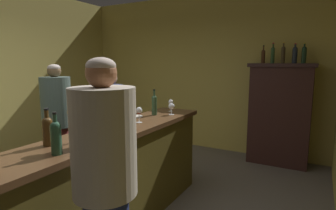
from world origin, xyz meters
TOP-DOWN VIEW (x-y plane):
  - wall_back at (0.00, 3.09)m, footprint 4.96×0.12m
  - bar_counter at (0.46, -0.11)m, footprint 0.54×2.99m
  - display_cabinet at (1.61, 2.77)m, footprint 1.01×0.45m
  - wine_bottle_rose at (0.40, 0.83)m, footprint 0.06×0.06m
  - wine_bottle_chardonnay at (0.60, 0.04)m, footprint 0.07×0.07m
  - wine_bottle_pinot at (0.52, -0.27)m, footprint 0.07×0.07m
  - wine_bottle_syrah at (0.58, -0.76)m, footprint 0.08×0.08m
  - wine_bottle_riesling at (0.35, -0.65)m, footprint 0.08×0.08m
  - wine_glass_front at (0.57, 0.95)m, footprint 0.08×0.08m
  - wine_glass_mid at (0.30, -0.08)m, footprint 0.06×0.06m
  - wine_glass_rear at (0.46, 1.15)m, footprint 0.07×0.07m
  - wine_glass_spare at (0.49, 0.38)m, footprint 0.07×0.07m
  - flower_arrangement at (0.60, -0.56)m, footprint 0.15×0.15m
  - cheese_plate at (0.27, 0.61)m, footprint 0.16×0.16m
  - display_bottle_left at (1.30, 2.77)m, footprint 0.06×0.06m
  - display_bottle_midleft at (1.45, 2.77)m, footprint 0.06×0.06m
  - display_bottle_center at (1.61, 2.77)m, footprint 0.06×0.06m
  - display_bottle_midright at (1.78, 2.77)m, footprint 0.08×0.08m
  - display_bottle_right at (1.91, 2.77)m, footprint 0.07×0.07m
  - patron_tall at (-0.87, 0.41)m, footprint 0.39×0.39m
  - patron_in_grey at (-0.21, 0.72)m, footprint 0.32×0.32m
  - bartender at (1.05, -0.79)m, footprint 0.39×0.39m

SIDE VIEW (x-z plane):
  - bar_counter at x=0.46m, z-range 0.00..1.05m
  - display_cabinet at x=1.61m, z-range 0.03..1.71m
  - patron_in_grey at x=-0.21m, z-range 0.09..1.67m
  - patron_tall at x=-0.87m, z-range 0.07..1.73m
  - bartender at x=1.05m, z-range 0.08..1.79m
  - cheese_plate at x=0.27m, z-range 1.04..1.05m
  - wine_glass_front at x=0.57m, z-range 1.07..1.22m
  - wine_glass_mid at x=0.30m, z-range 1.08..1.23m
  - wine_glass_rear at x=0.46m, z-range 1.08..1.24m
  - wine_glass_spare at x=0.49m, z-range 1.08..1.25m
  - wine_bottle_riesling at x=0.35m, z-range 1.02..1.32m
  - wine_bottle_syrah at x=0.58m, z-range 1.02..1.33m
  - wine_bottle_pinot at x=0.52m, z-range 1.02..1.33m
  - wine_bottle_rose at x=0.40m, z-range 1.02..1.34m
  - wine_bottle_chardonnay at x=0.60m, z-range 1.02..1.35m
  - flower_arrangement at x=0.60m, z-range 1.06..1.43m
  - wall_back at x=0.00m, z-range 0.00..2.96m
  - display_bottle_left at x=1.30m, z-range 1.65..1.94m
  - display_bottle_midright at x=1.78m, z-range 1.66..1.97m
  - display_bottle_right at x=1.91m, z-range 1.66..1.97m
  - display_bottle_midleft at x=1.45m, z-range 1.65..1.98m
  - display_bottle_center at x=1.61m, z-range 1.65..1.98m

